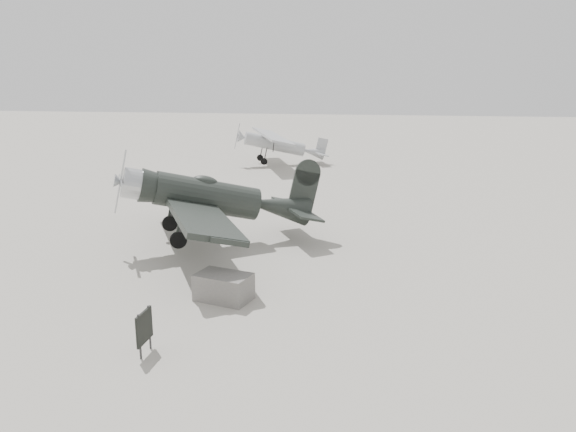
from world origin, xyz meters
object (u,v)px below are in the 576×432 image
(equipment_block, at_px, (224,287))
(sign_board, at_px, (144,328))
(highwing_monoplane, at_px, (278,142))
(lowwing_monoplane, at_px, (216,198))

(equipment_block, xyz_separation_m, sign_board, (-1.01, -3.67, 0.29))
(highwing_monoplane, relative_size, equipment_block, 5.89)
(highwing_monoplane, distance_m, equipment_block, 26.60)
(equipment_block, bearing_deg, sign_board, -105.37)
(lowwing_monoplane, height_order, equipment_block, lowwing_monoplane)
(sign_board, bearing_deg, lowwing_monoplane, 97.56)
(sign_board, bearing_deg, equipment_block, 77.47)
(lowwing_monoplane, xyz_separation_m, highwing_monoplane, (-1.13, 20.87, -0.19))
(highwing_monoplane, xyz_separation_m, sign_board, (1.89, -30.08, -1.05))
(lowwing_monoplane, height_order, sign_board, lowwing_monoplane)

